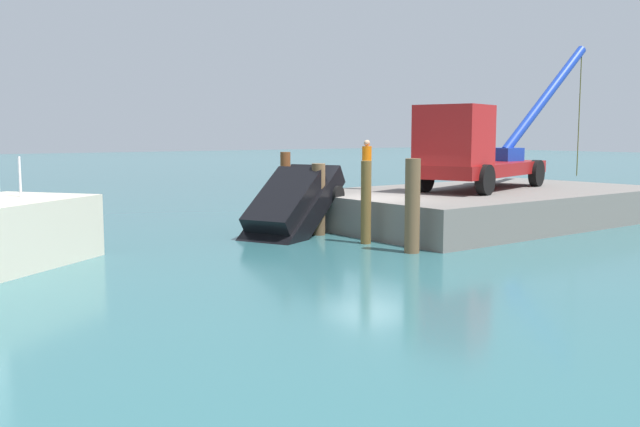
# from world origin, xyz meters

# --- Properties ---
(ground) EXTENTS (200.00, 200.00, 0.00)m
(ground) POSITION_xyz_m (0.00, 0.00, 0.00)
(ground) COLOR #2D6066
(dock) EXTENTS (12.70, 7.43, 1.16)m
(dock) POSITION_xyz_m (-5.64, 0.00, 0.58)
(dock) COLOR slate
(dock) RESTS_ON ground
(crane_truck) EXTENTS (10.24, 4.03, 5.57)m
(crane_truck) POSITION_xyz_m (-4.78, 0.03, 2.57)
(crane_truck) COLOR maroon
(crane_truck) RESTS_ON dock
(dock_worker) EXTENTS (0.34, 0.34, 1.76)m
(dock_worker) POSITION_xyz_m (-2.23, -2.73, 2.06)
(dock_worker) COLOR #292929
(dock_worker) RESTS_ON dock
(salvaged_car) EXTENTS (4.68, 3.42, 3.24)m
(salvaged_car) POSITION_xyz_m (2.28, -1.28, 0.69)
(salvaged_car) COLOR black
(salvaged_car) RESTS_ON ground
(piling_near) EXTENTS (0.33, 0.33, 2.55)m
(piling_near) POSITION_xyz_m (1.26, -2.80, 1.27)
(piling_near) COLOR brown
(piling_near) RESTS_ON ground
(piling_mid) EXTENTS (0.42, 0.42, 2.23)m
(piling_mid) POSITION_xyz_m (1.22, -1.05, 1.11)
(piling_mid) COLOR brown
(piling_mid) RESTS_ON ground
(piling_far) EXTENTS (0.30, 0.30, 2.38)m
(piling_far) POSITION_xyz_m (1.22, 1.19, 1.19)
(piling_far) COLOR brown
(piling_far) RESTS_ON ground
(piling_end) EXTENTS (0.40, 0.40, 2.50)m
(piling_end) POSITION_xyz_m (1.28, 3.12, 1.25)
(piling_end) COLOR brown
(piling_end) RESTS_ON ground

